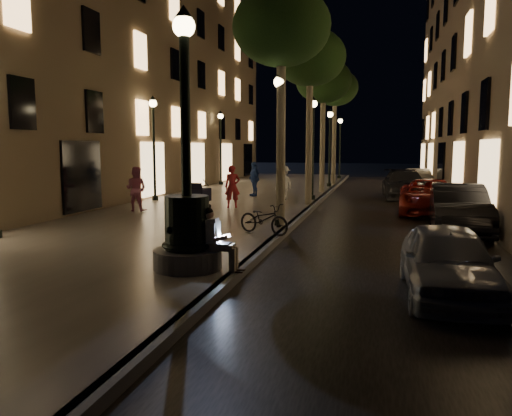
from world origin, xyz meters
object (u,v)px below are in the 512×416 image
(pedestrian_red, at_px, (232,187))
(pedestrian_pink, at_px, (136,189))
(lamp_curb_a, at_px, (279,129))
(car_rear, at_px, (404,184))
(seated_man_laptop, at_px, (216,237))
(lamp_curb_d, at_px, (340,139))
(car_front, at_px, (448,261))
(lamp_curb_b, at_px, (313,135))
(car_fifth, at_px, (419,179))
(lamp_left_c, at_px, (221,138))
(pedestrian_white, at_px, (284,183))
(tree_near, at_px, (282,29))
(bicycle, at_px, (264,219))
(car_third, at_px, (430,197))
(lamp_left_b, at_px, (154,135))
(stroller, at_px, (201,195))
(tree_second, at_px, (310,59))
(lamp_curb_c, at_px, (330,138))
(car_second, at_px, (459,209))
(tree_far, at_px, (335,89))
(tree_third, at_px, (323,82))
(pedestrian_blue, at_px, (254,179))
(fountain_lamppost, at_px, (187,220))

(pedestrian_red, relative_size, pedestrian_pink, 1.00)
(lamp_curb_a, distance_m, car_rear, 12.49)
(seated_man_laptop, relative_size, pedestrian_pink, 0.74)
(lamp_curb_d, xyz_separation_m, car_front, (4.30, -30.07, -2.59))
(lamp_curb_b, bearing_deg, car_fifth, 61.51)
(lamp_curb_a, distance_m, car_front, 7.88)
(lamp_left_c, xyz_separation_m, pedestrian_white, (5.88, -8.75, -2.23))
(tree_near, bearing_deg, pedestrian_white, 99.97)
(seated_man_laptop, bearing_deg, bicycle, 90.14)
(pedestrian_red, relative_size, pedestrian_white, 1.07)
(car_rear, bearing_deg, car_third, -86.40)
(lamp_curb_b, distance_m, car_front, 14.94)
(lamp_left_b, height_order, stroller, lamp_left_b)
(car_front, relative_size, car_fifth, 0.98)
(tree_second, relative_size, lamp_curb_c, 1.54)
(pedestrian_red, bearing_deg, car_fifth, 39.70)
(car_fifth, bearing_deg, car_second, -95.78)
(lamp_curb_c, bearing_deg, seated_man_laptop, -90.23)
(tree_far, bearing_deg, seated_man_laptop, -90.40)
(seated_man_laptop, height_order, lamp_curb_d, lamp_curb_d)
(lamp_curb_a, bearing_deg, seated_man_laptop, -90.85)
(car_front, distance_m, pedestrian_white, 14.43)
(car_second, bearing_deg, lamp_left_c, 133.15)
(seated_man_laptop, height_order, stroller, seated_man_laptop)
(tree_third, height_order, pedestrian_blue, tree_third)
(tree_near, xyz_separation_m, pedestrian_blue, (-3.12, 8.96, -5.17))
(tree_far, distance_m, lamp_curb_d, 6.80)
(pedestrian_pink, bearing_deg, lamp_curb_b, -134.84)
(pedestrian_blue, bearing_deg, stroller, -44.66)
(tree_second, height_order, pedestrian_blue, tree_second)
(car_front, xyz_separation_m, car_third, (0.73, 11.53, 0.05))
(car_rear, bearing_deg, pedestrian_blue, -164.54)
(lamp_curb_c, height_order, lamp_left_b, same)
(car_front, xyz_separation_m, car_rear, (0.02, 17.52, 0.10))
(seated_man_laptop, distance_m, pedestrian_red, 10.45)
(lamp_curb_a, distance_m, car_third, 7.84)
(seated_man_laptop, bearing_deg, car_rear, 75.82)
(lamp_curb_d, relative_size, car_fifth, 1.24)
(car_front, bearing_deg, tree_second, 108.22)
(stroller, bearing_deg, lamp_left_b, 142.03)
(lamp_curb_c, relative_size, pedestrian_red, 2.79)
(stroller, bearing_deg, tree_second, 44.58)
(tree_second, relative_size, pedestrian_red, 4.30)
(seated_man_laptop, distance_m, pedestrian_pink, 10.05)
(tree_near, xyz_separation_m, lamp_curb_d, (-0.05, 24.00, -3.00))
(seated_man_laptop, xyz_separation_m, tree_second, (0.19, 12.00, 5.45))
(car_rear, relative_size, pedestrian_blue, 2.96)
(fountain_lamppost, xyz_separation_m, lamp_curb_c, (0.70, 22.00, 2.02))
(seated_man_laptop, height_order, car_second, car_second)
(tree_near, xyz_separation_m, car_front, (4.25, -6.07, -5.59))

